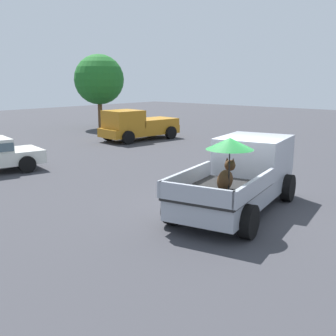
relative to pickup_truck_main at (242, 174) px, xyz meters
The scene contains 4 objects.
ground_plane 1.06m from the pickup_truck_main, behind, with size 80.00×80.00×0.00m, color #38383D.
pickup_truck_main is the anchor object (origin of this frame).
pickup_truck_red 13.87m from the pickup_truck_main, 57.47° to the left, with size 4.98×2.61×1.80m.
tree_by_lot 20.89m from the pickup_truck_main, 61.01° to the left, with size 3.57×3.57×5.29m.
Camera 1 is at (-9.61, -5.94, 3.59)m, focal length 45.23 mm.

